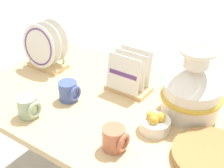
{
  "coord_description": "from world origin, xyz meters",
  "views": [
    {
      "loc": [
        0.71,
        -1.03,
        1.57
      ],
      "look_at": [
        0.0,
        0.0,
        0.81
      ],
      "focal_mm": 50.0,
      "sensor_mm": 36.0,
      "label": 1
    }
  ],
  "objects": [
    {
      "name": "dish_rack_square_plates",
      "position": [
        0.0,
        0.15,
        0.77
      ],
      "size": [
        0.22,
        0.15,
        0.21
      ],
      "color": "tan",
      "rests_on": "display_table"
    },
    {
      "name": "mug_sage_glaze",
      "position": [
        -0.25,
        -0.3,
        0.75
      ],
      "size": [
        0.1,
        0.09,
        0.1
      ],
      "color": "#9EB28E",
      "rests_on": "display_table"
    },
    {
      "name": "mug_cobalt_glaze",
      "position": [
        -0.19,
        -0.09,
        0.75
      ],
      "size": [
        0.1,
        0.09,
        0.1
      ],
      "color": "#42569E",
      "rests_on": "display_table"
    },
    {
      "name": "dish_rack_round_plates",
      "position": [
        -0.53,
        0.09,
        0.81
      ],
      "size": [
        0.25,
        0.16,
        0.27
      ],
      "color": "tan",
      "rests_on": "display_table"
    },
    {
      "name": "fruit_bowl",
      "position": [
        0.27,
        -0.06,
        0.73
      ],
      "size": [
        0.14,
        0.14,
        0.09
      ],
      "color": "silver",
      "rests_on": "display_table"
    },
    {
      "name": "display_table",
      "position": [
        0.0,
        0.0,
        0.63
      ],
      "size": [
        1.43,
        0.86,
        0.7
      ],
      "color": "tan",
      "rests_on": "ground_plane"
    },
    {
      "name": "mug_terracotta_glaze",
      "position": [
        0.19,
        -0.25,
        0.75
      ],
      "size": [
        0.1,
        0.09,
        0.1
      ],
      "color": "#B76647",
      "rests_on": "display_table"
    },
    {
      "name": "wicker_charger_stack",
      "position": [
        0.53,
        -0.09,
        0.72
      ],
      "size": [
        0.32,
        0.32,
        0.04
      ],
      "color": "olive",
      "rests_on": "display_table"
    },
    {
      "name": "ceramic_vase",
      "position": [
        0.34,
        0.14,
        0.83
      ],
      "size": [
        0.28,
        0.28,
        0.33
      ],
      "color": "silver",
      "rests_on": "display_table"
    }
  ]
}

